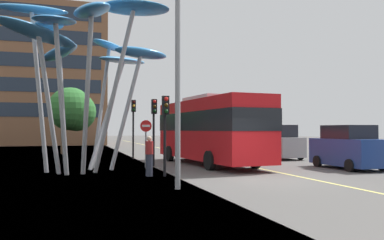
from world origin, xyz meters
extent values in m
cube|color=#54514F|center=(0.00, 0.00, -0.05)|extent=(120.00, 240.00, 0.10)
cube|color=#E0D666|center=(1.87, 0.00, 0.00)|extent=(0.16, 144.00, 0.01)
cube|color=red|center=(0.16, 7.29, 1.99)|extent=(3.45, 10.66, 3.28)
cube|color=black|center=(0.16, 7.29, 2.45)|extent=(3.49, 10.76, 1.05)
cube|color=yellow|center=(-0.30, 12.45, 3.33)|extent=(1.40, 0.22, 0.36)
cube|color=#B2B2B7|center=(0.16, 7.29, 3.75)|extent=(2.22, 3.82, 0.24)
cylinder|color=black|center=(1.13, 10.64, 0.48)|extent=(0.36, 0.98, 0.96)
cylinder|color=black|center=(-1.39, 10.42, 0.48)|extent=(0.36, 0.98, 0.96)
cylinder|color=black|center=(1.68, 4.54, 0.48)|extent=(0.36, 0.98, 0.96)
cylinder|color=black|center=(-0.85, 4.31, 0.48)|extent=(0.36, 0.98, 0.96)
cylinder|color=#9EA0A5|center=(-4.68, 5.97, 2.96)|extent=(1.76, 0.57, 5.96)
ellipsoid|color=#388EDB|center=(-3.92, 6.14, 5.91)|extent=(3.00, 1.75, 0.75)
cylinder|color=#9EA0A5|center=(-5.50, 7.19, 2.92)|extent=(2.17, 2.49, 5.94)
ellipsoid|color=#4CA3E5|center=(-4.55, 8.30, 5.85)|extent=(3.68, 4.00, 0.66)
cylinder|color=#9EA0A5|center=(-5.78, 7.75, 3.35)|extent=(1.20, 2.04, 6.76)
ellipsoid|color=#4CA3E5|center=(-5.31, 8.63, 6.70)|extent=(2.69, 3.53, 0.50)
cylinder|color=#9EA0A5|center=(-7.76, 7.32, 3.01)|extent=(0.66, 1.21, 6.04)
ellipsoid|color=#4299E0|center=(-7.96, 7.80, 6.01)|extent=(2.61, 3.48, 1.08)
cylinder|color=#9EA0A5|center=(-8.47, 7.03, 3.60)|extent=(1.33, 1.37, 7.24)
ellipsoid|color=#388EDB|center=(-9.00, 7.57, 7.20)|extent=(3.39, 3.43, 0.36)
cylinder|color=#9EA0A5|center=(-8.78, 5.52, 3.77)|extent=(0.92, 0.22, 7.56)
ellipsoid|color=#4299E0|center=(-9.14, 5.53, 7.55)|extent=(3.28, 1.26, 0.41)
cylinder|color=#9EA0A5|center=(-8.29, 4.27, 3.05)|extent=(1.14, 1.07, 6.13)
ellipsoid|color=#4CA3E5|center=(-8.71, 3.88, 6.09)|extent=(3.95, 3.80, 0.86)
cylinder|color=#9EA0A5|center=(-7.76, 3.58, 3.23)|extent=(0.74, 1.42, 6.50)
ellipsoid|color=#2D7FD1|center=(-8.00, 3.00, 6.46)|extent=(2.43, 3.26, 0.72)
cylinder|color=#9EA0A5|center=(-6.70, 3.41, 3.41)|extent=(0.47, 2.15, 6.88)
ellipsoid|color=#388EDB|center=(-6.58, 2.44, 6.83)|extent=(1.83, 3.27, 0.99)
cylinder|color=#9EA0A5|center=(-5.48, 4.23, 3.71)|extent=(1.86, 1.60, 7.47)
ellipsoid|color=#388EDB|center=(-4.69, 3.57, 7.42)|extent=(3.72, 3.49, 0.93)
cylinder|color=black|center=(-3.53, 2.41, 1.70)|extent=(0.12, 0.12, 3.41)
cube|color=black|center=(-3.53, 2.27, 3.01)|extent=(0.28, 0.24, 0.80)
sphere|color=red|center=(-3.53, 2.14, 3.27)|extent=(0.18, 0.18, 0.18)
sphere|color=#3A2707|center=(-3.53, 2.14, 3.01)|extent=(0.18, 0.18, 0.18)
sphere|color=black|center=(-3.53, 2.14, 2.75)|extent=(0.18, 0.18, 0.18)
cylinder|color=black|center=(-3.03, 7.37, 1.82)|extent=(0.12, 0.12, 3.64)
cube|color=black|center=(-3.03, 7.23, 3.24)|extent=(0.28, 0.24, 0.80)
sphere|color=red|center=(-3.03, 7.10, 3.50)|extent=(0.18, 0.18, 0.18)
sphere|color=#3A2707|center=(-3.03, 7.10, 3.24)|extent=(0.18, 0.18, 0.18)
sphere|color=black|center=(-3.03, 7.10, 2.98)|extent=(0.18, 0.18, 0.18)
cylinder|color=black|center=(-3.34, 12.79, 1.99)|extent=(0.12, 0.12, 3.97)
cube|color=black|center=(-3.34, 12.65, 3.57)|extent=(0.28, 0.24, 0.80)
sphere|color=#390706|center=(-3.34, 12.52, 3.83)|extent=(0.18, 0.18, 0.18)
sphere|color=orange|center=(-3.34, 12.52, 3.57)|extent=(0.18, 0.18, 0.18)
sphere|color=black|center=(-3.34, 12.52, 3.31)|extent=(0.18, 0.18, 0.18)
cube|color=navy|center=(6.15, 3.02, 0.85)|extent=(1.86, 4.20, 1.34)
cube|color=black|center=(6.15, 3.02, 1.87)|extent=(1.71, 2.31, 0.69)
cylinder|color=black|center=(7.08, 4.33, 0.30)|extent=(0.20, 0.60, 0.60)
cylinder|color=black|center=(5.22, 4.33, 0.30)|extent=(0.20, 0.60, 0.60)
cylinder|color=black|center=(7.08, 1.72, 0.30)|extent=(0.20, 0.60, 0.60)
cylinder|color=black|center=(5.22, 1.72, 0.30)|extent=(0.20, 0.60, 0.60)
cube|color=gray|center=(6.27, 10.34, 0.82)|extent=(1.75, 3.98, 1.29)
cube|color=black|center=(6.27, 10.34, 1.88)|extent=(1.61, 2.19, 0.83)
cylinder|color=black|center=(7.14, 11.58, 0.30)|extent=(0.20, 0.60, 0.60)
cylinder|color=black|center=(5.40, 11.58, 0.30)|extent=(0.20, 0.60, 0.60)
cylinder|color=black|center=(7.14, 9.10, 0.30)|extent=(0.20, 0.60, 0.60)
cylinder|color=black|center=(5.40, 9.10, 0.30)|extent=(0.20, 0.60, 0.60)
cylinder|color=gray|center=(-3.94, -1.32, 4.20)|extent=(0.18, 0.18, 8.39)
cylinder|color=brown|center=(-7.94, 20.47, 1.29)|extent=(0.42, 0.42, 2.57)
sphere|color=#2D6B2D|center=(-7.37, 21.58, 3.85)|extent=(3.48, 3.48, 3.48)
sphere|color=#2D6B2D|center=(-7.44, 20.24, 3.69)|extent=(3.53, 3.53, 3.53)
sphere|color=#2D6B2D|center=(-6.93, 20.33, 3.46)|extent=(3.22, 3.22, 3.22)
cylinder|color=#2D3342|center=(-4.15, 2.68, 0.47)|extent=(0.29, 0.29, 0.94)
cylinder|color=maroon|center=(-4.15, 2.68, 1.21)|extent=(0.34, 0.34, 0.56)
sphere|color=beige|center=(-4.15, 2.68, 1.60)|extent=(0.22, 0.22, 0.22)
cylinder|color=gray|center=(-3.63, 6.37, 1.24)|extent=(0.08, 0.08, 2.47)
cylinder|color=red|center=(-3.63, 6.34, 2.17)|extent=(0.60, 0.03, 0.60)
cube|color=white|center=(-3.63, 6.31, 2.17)|extent=(0.40, 0.04, 0.11)
camera|label=1|loc=(-7.37, -14.41, 1.98)|focal=37.92mm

